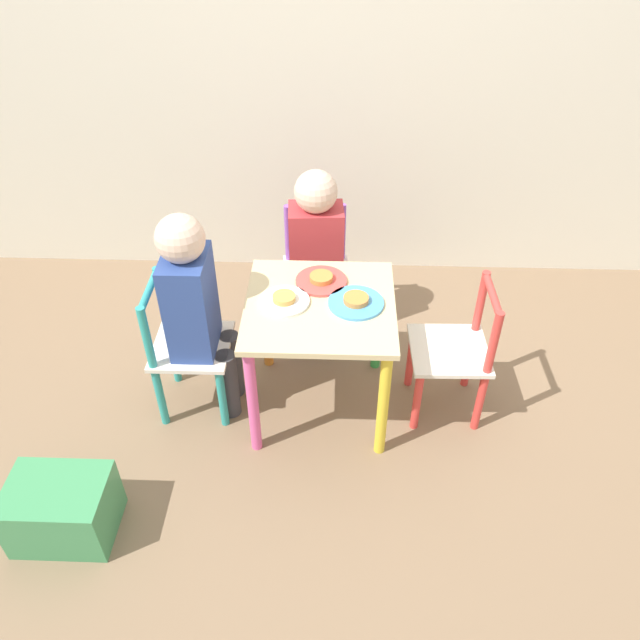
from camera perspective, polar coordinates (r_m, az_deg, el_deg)
name	(u,v)px	position (r m, az deg, el deg)	size (l,w,h in m)	color
ground_plane	(320,403)	(2.30, 0.00, -7.59)	(6.00, 6.00, 0.00)	#7F664C
kids_table	(320,324)	(2.04, 0.00, -0.37)	(0.48, 0.48, 0.46)	beige
chair_teal	(186,349)	(2.18, -12.19, -2.64)	(0.26, 0.26, 0.51)	silver
chair_purple	(316,274)	(2.48, -0.37, 4.21)	(0.28, 0.28, 0.51)	silver
chair_red	(456,353)	(2.16, 12.29, -3.00)	(0.27, 0.27, 0.51)	silver
child_left	(196,303)	(2.04, -11.30, 1.50)	(0.21, 0.20, 0.77)	#38383D
child_back	(316,245)	(2.33, -0.35, 6.83)	(0.21, 0.22, 0.71)	#4C608E
plate_left	(284,300)	(1.99, -3.30, 1.81)	(0.16, 0.16, 0.03)	white
plate_back	(321,280)	(2.07, 0.11, 3.67)	(0.17, 0.17, 0.03)	#E54C47
plate_right	(356,302)	(1.98, 3.31, 1.67)	(0.18, 0.18, 0.03)	#4C9EE0
storage_bin	(62,509)	(2.04, -22.51, -15.68)	(0.29, 0.21, 0.20)	#3D8E56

